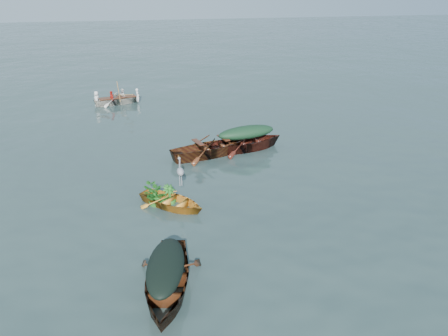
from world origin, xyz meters
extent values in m
plane|color=#314542|center=(0.00, 0.00, 0.00)|extent=(140.00, 140.00, 0.00)
imported|color=gold|center=(-2.23, 1.27, 0.00)|extent=(2.81, 2.77, 0.72)
imported|color=#471F10|center=(-2.77, -2.64, 0.00)|extent=(2.23, 4.13, 0.99)
imported|color=#4D1A12|center=(1.25, 5.45, 0.00)|extent=(4.60, 2.22, 1.03)
imported|color=brown|center=(-0.26, 5.15, 0.00)|extent=(4.73, 2.52, 1.06)
imported|color=beige|center=(-3.82, 13.92, 0.00)|extent=(3.76, 1.87, 0.82)
ellipsoid|color=black|center=(-2.77, -2.64, 0.70)|extent=(1.23, 2.27, 0.40)
ellipsoid|color=#163620|center=(1.25, 5.45, 0.78)|extent=(2.53, 1.22, 0.52)
imported|color=#1E6019|center=(-2.60, 1.67, 0.66)|extent=(1.13, 1.13, 0.60)
imported|color=white|center=(-3.82, 13.92, 0.79)|extent=(2.68, 1.52, 0.76)
camera|label=1|loc=(-3.25, -10.52, 6.35)|focal=35.00mm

